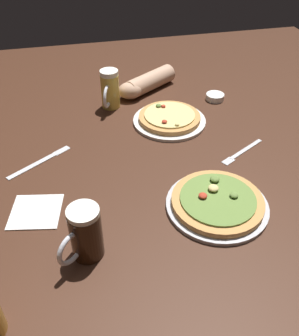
% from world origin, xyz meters
% --- Properties ---
extents(ground_plane, '(2.40, 2.40, 0.03)m').
position_xyz_m(ground_plane, '(0.00, 0.00, -0.01)').
color(ground_plane, '#3D2114').
extents(pizza_plate_near, '(0.29, 0.29, 0.05)m').
position_xyz_m(pizza_plate_near, '(0.15, -0.19, 0.02)').
color(pizza_plate_near, '#B2B2B7').
rests_on(pizza_plate_near, ground_plane).
extents(pizza_plate_far, '(0.28, 0.28, 0.05)m').
position_xyz_m(pizza_plate_far, '(0.14, 0.28, 0.02)').
color(pizza_plate_far, silver).
rests_on(pizza_plate_far, ground_plane).
extents(beer_mug_dark, '(0.08, 0.12, 0.16)m').
position_xyz_m(beer_mug_dark, '(-0.06, 0.45, 0.08)').
color(beer_mug_dark, gold).
rests_on(beer_mug_dark, ground_plane).
extents(beer_mug_pale, '(0.11, 0.11, 0.15)m').
position_xyz_m(beer_mug_pale, '(-0.22, -0.28, 0.07)').
color(beer_mug_pale, black).
rests_on(beer_mug_pale, ground_plane).
extents(ramekin_sauce, '(0.08, 0.08, 0.03)m').
position_xyz_m(ramekin_sauce, '(0.38, 0.42, 0.01)').
color(ramekin_sauce, white).
rests_on(ramekin_sauce, ground_plane).
extents(napkin_folded, '(0.16, 0.16, 0.01)m').
position_xyz_m(napkin_folded, '(-0.35, -0.10, 0.00)').
color(napkin_folded, white).
rests_on(napkin_folded, ground_plane).
extents(fork_left, '(0.19, 0.12, 0.01)m').
position_xyz_m(fork_left, '(0.33, 0.04, 0.00)').
color(fork_left, silver).
rests_on(fork_left, ground_plane).
extents(knife_right, '(0.21, 0.15, 0.01)m').
position_xyz_m(knife_right, '(-0.34, 0.14, 0.00)').
color(knife_right, silver).
rests_on(knife_right, ground_plane).
extents(diner_arm, '(0.28, 0.21, 0.08)m').
position_xyz_m(diner_arm, '(0.11, 0.55, 0.04)').
color(diner_arm, tan).
rests_on(diner_arm, ground_plane).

